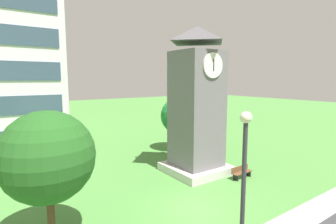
{
  "coord_description": "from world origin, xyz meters",
  "views": [
    {
      "loc": [
        -9.31,
        -10.67,
        7.28
      ],
      "look_at": [
        1.96,
        5.51,
        4.79
      ],
      "focal_mm": 28.19,
      "sensor_mm": 36.0,
      "label": 1
    }
  ],
  "objects_px": {
    "clock_tower": "(197,109)",
    "tree_near_tower": "(179,116)",
    "tree_streetside": "(48,157)",
    "street_lamp": "(243,191)",
    "park_bench": "(241,172)"
  },
  "relations": [
    {
      "from": "street_lamp",
      "to": "park_bench",
      "type": "bearing_deg",
      "value": 39.36
    },
    {
      "from": "tree_near_tower",
      "to": "clock_tower",
      "type": "bearing_deg",
      "value": -115.26
    },
    {
      "from": "park_bench",
      "to": "street_lamp",
      "type": "xyz_separation_m",
      "value": [
        -8.88,
        -7.28,
        3.43
      ]
    },
    {
      "from": "clock_tower",
      "to": "tree_near_tower",
      "type": "xyz_separation_m",
      "value": [
        2.8,
        5.93,
        -1.46
      ]
    },
    {
      "from": "clock_tower",
      "to": "tree_near_tower",
      "type": "bearing_deg",
      "value": 64.74
    },
    {
      "from": "clock_tower",
      "to": "tree_streetside",
      "type": "distance_m",
      "value": 11.69
    },
    {
      "from": "park_bench",
      "to": "tree_near_tower",
      "type": "height_order",
      "value": "tree_near_tower"
    },
    {
      "from": "tree_streetside",
      "to": "tree_near_tower",
      "type": "bearing_deg",
      "value": 33.03
    },
    {
      "from": "clock_tower",
      "to": "tree_streetside",
      "type": "height_order",
      "value": "clock_tower"
    },
    {
      "from": "park_bench",
      "to": "tree_streetside",
      "type": "height_order",
      "value": "tree_streetside"
    },
    {
      "from": "street_lamp",
      "to": "tree_near_tower",
      "type": "relative_size",
      "value": 1.17
    },
    {
      "from": "clock_tower",
      "to": "tree_streetside",
      "type": "bearing_deg",
      "value": -164.19
    },
    {
      "from": "park_bench",
      "to": "street_lamp",
      "type": "relative_size",
      "value": 0.29
    },
    {
      "from": "park_bench",
      "to": "street_lamp",
      "type": "distance_m",
      "value": 11.98
    },
    {
      "from": "clock_tower",
      "to": "park_bench",
      "type": "distance_m",
      "value": 5.72
    }
  ]
}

